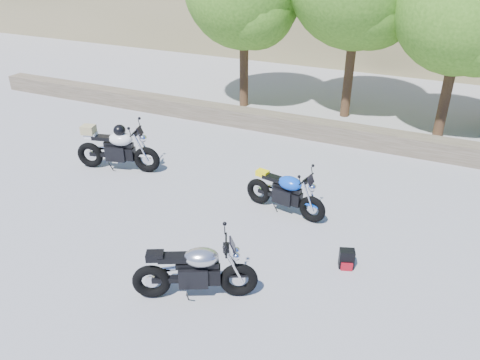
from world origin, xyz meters
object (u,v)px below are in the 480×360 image
object	(u,v)px
blue_bike	(285,193)
backpack	(347,259)
white_bike	(117,148)
silver_bike	(196,272)

from	to	relation	value
blue_bike	backpack	distance (m)	2.04
white_bike	backpack	xyz separation A→B (m)	(5.92, -1.44, -0.40)
white_bike	backpack	size ratio (longest dim) A/B	6.02
blue_bike	backpack	size ratio (longest dim) A/B	5.28
silver_bike	blue_bike	xyz separation A→B (m)	(0.41, 2.97, -0.03)
silver_bike	white_bike	distance (m)	5.04
backpack	silver_bike	bearing A→B (deg)	-158.50
silver_bike	blue_bike	distance (m)	3.00
white_bike	blue_bike	distance (m)	4.35
white_bike	backpack	world-z (taller)	white_bike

